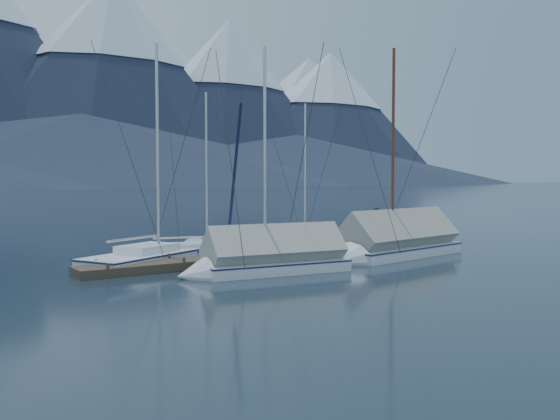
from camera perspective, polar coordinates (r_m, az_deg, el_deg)
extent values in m
plane|color=black|center=(24.94, 2.59, -5.26)|extent=(1000.00, 1000.00, 0.00)
cone|color=#475675|center=(507.36, -11.52, 9.66)|extent=(308.00, 308.00, 125.00)
cone|color=silver|center=(512.92, -11.57, 13.74)|extent=(133.24, 133.24, 52.50)
cone|color=#475675|center=(559.28, 2.82, 8.58)|extent=(286.00, 286.00, 115.00)
cone|color=silver|center=(563.55, 2.82, 12.01)|extent=(123.72, 123.72, 48.30)
cone|color=#192133|center=(331.02, -15.63, 11.88)|extent=(190.00, 190.00, 110.00)
cone|color=silver|center=(337.57, -15.72, 17.32)|extent=(82.19, 82.19, 46.20)
cone|color=#192133|center=(369.76, -4.87, 10.26)|extent=(182.40, 182.40, 100.00)
cone|color=silver|center=(374.61, -4.89, 14.74)|extent=(78.91, 78.91, 42.00)
cone|color=#192133|center=(406.96, 4.85, 8.74)|extent=(197.60, 197.60, 88.00)
cone|color=silver|center=(410.36, 4.86, 12.36)|extent=(85.48, 85.48, 36.96)
cone|color=#192133|center=(275.40, -18.47, 5.48)|extent=(390.00, 390.00, 32.00)
cone|color=#192133|center=(332.89, 1.66, 4.85)|extent=(364.00, 364.00, 28.00)
cube|color=#382D23|center=(26.53, 0.00, -4.38)|extent=(18.00, 1.50, 0.34)
cube|color=black|center=(23.75, -12.13, -5.86)|extent=(3.00, 1.30, 0.30)
cube|color=black|center=(26.56, 0.00, -4.85)|extent=(3.00, 1.30, 0.30)
cube|color=black|center=(30.31, 9.45, -3.91)|extent=(3.00, 1.30, 0.30)
cylinder|color=#382D23|center=(23.69, -17.28, -4.98)|extent=(0.12, 0.12, 0.35)
cylinder|color=#382D23|center=(22.37, -16.24, -5.43)|extent=(0.12, 0.12, 0.35)
cylinder|color=#382D23|center=(24.72, -10.60, -4.56)|extent=(0.12, 0.12, 0.35)
cylinder|color=#382D23|center=(23.45, -9.22, -4.96)|extent=(0.12, 0.12, 0.35)
cylinder|color=#382D23|center=(26.05, -4.52, -4.13)|extent=(0.12, 0.12, 0.35)
cylinder|color=#382D23|center=(24.85, -2.92, -4.47)|extent=(0.12, 0.12, 0.35)
cylinder|color=#382D23|center=(27.64, 0.90, -3.71)|extent=(0.12, 0.12, 0.35)
cylinder|color=#382D23|center=(26.52, 2.64, -4.00)|extent=(0.12, 0.12, 0.35)
cylinder|color=#382D23|center=(29.46, 5.69, -3.30)|extent=(0.12, 0.12, 0.35)
cylinder|color=#382D23|center=(28.41, 7.50, -3.55)|extent=(0.12, 0.12, 0.35)
cylinder|color=#382D23|center=(31.46, 9.89, -2.93)|extent=(0.12, 0.12, 0.35)
cylinder|color=#382D23|center=(30.47, 11.73, -3.14)|extent=(0.12, 0.12, 0.35)
cube|color=white|center=(25.84, -12.23, -4.74)|extent=(6.89, 4.98, 0.73)
cube|color=white|center=(25.88, -12.22, -5.46)|extent=(5.56, 3.65, 0.33)
cube|color=#181D49|center=(25.80, -12.24, -4.06)|extent=(6.96, 5.03, 0.07)
cone|color=white|center=(28.80, -7.26, -3.89)|extent=(2.05, 2.44, 2.12)
cube|color=white|center=(25.52, -12.73, -3.64)|extent=(2.77, 2.43, 0.33)
cylinder|color=#B2B7BF|center=(25.97, -11.71, 5.87)|extent=(0.13, 0.13, 8.82)
cylinder|color=#B2B7BF|center=(24.90, -13.92, -2.67)|extent=(2.69, 1.45, 0.10)
cylinder|color=#26262B|center=(27.25, -9.45, 5.76)|extent=(1.55, 2.98, 8.83)
cube|color=silver|center=(27.41, -7.77, -4.30)|extent=(5.61, 3.06, 0.59)
cube|color=silver|center=(27.44, -7.77, -4.86)|extent=(4.63, 2.09, 0.27)
cube|color=#182148|center=(27.38, -7.77, -3.79)|extent=(5.66, 3.09, 0.05)
cone|color=silver|center=(28.19, -1.65, -4.07)|extent=(1.38, 1.90, 1.71)
cube|color=silver|center=(27.30, -8.33, -3.44)|extent=(2.12, 1.67, 0.27)
cylinder|color=#B2B7BF|center=(27.26, -7.10, 3.76)|extent=(0.11, 0.11, 7.11)
cylinder|color=#B2B7BF|center=(27.15, -9.62, -2.63)|extent=(2.34, 0.68, 0.08)
cylinder|color=#26262B|center=(27.58, -4.39, 3.77)|extent=(0.70, 2.60, 7.11)
cube|color=silver|center=(29.87, 1.94, -3.68)|extent=(5.43, 2.51, 0.57)
cube|color=silver|center=(29.90, 1.94, -4.17)|extent=(4.53, 1.62, 0.26)
cube|color=#172C46|center=(29.84, 1.94, -3.21)|extent=(5.48, 2.54, 0.05)
cone|color=silver|center=(32.04, 5.75, -3.23)|extent=(1.20, 1.80, 1.67)
cube|color=silver|center=(29.64, 1.58, -2.91)|extent=(1.99, 1.48, 0.26)
cylinder|color=#B2B7BF|center=(29.91, 2.42, 3.57)|extent=(0.10, 0.10, 6.96)
cylinder|color=#B2B7BF|center=(29.18, 0.73, -2.23)|extent=(2.33, 0.43, 0.08)
cylinder|color=#26262B|center=(30.85, 4.13, 3.55)|extent=(0.42, 2.60, 6.97)
cube|color=white|center=(28.08, 11.27, -4.10)|extent=(7.24, 3.46, 0.74)
cube|color=white|center=(28.12, 11.26, -4.78)|extent=(6.05, 2.21, 0.34)
cube|color=navy|center=(28.04, 11.27, -3.47)|extent=(7.31, 3.50, 0.07)
cone|color=white|center=(24.99, 5.85, -4.94)|extent=(1.57, 2.52, 2.37)
cylinder|color=#592819|center=(27.53, 10.82, 5.89)|extent=(0.13, 0.13, 8.97)
cylinder|color=#592819|center=(28.88, 12.60, -1.84)|extent=(3.11, 0.56, 0.10)
cylinder|color=#26262B|center=(26.16, 8.53, 6.06)|extent=(0.54, 3.47, 8.98)
cube|color=gray|center=(27.99, 11.28, -2.44)|extent=(6.90, 3.45, 2.51)
cube|color=silver|center=(22.82, -0.53, -5.72)|extent=(5.89, 2.80, 0.67)
cube|color=silver|center=(22.87, -0.53, -6.48)|extent=(4.92, 1.78, 0.30)
cube|color=#191D4D|center=(22.78, -0.53, -5.02)|extent=(5.95, 2.83, 0.06)
cone|color=silver|center=(21.63, -8.46, -6.25)|extent=(1.38, 2.08, 1.94)
cylinder|color=#B2B7BF|center=(22.40, -1.47, 5.34)|extent=(0.12, 0.12, 8.09)
cylinder|color=#B2B7BF|center=(23.15, 1.73, -3.25)|extent=(2.54, 0.45, 0.09)
cylinder|color=#26262B|center=(21.85, -4.87, 5.39)|extent=(0.43, 2.83, 8.10)
cube|color=gray|center=(22.72, -0.53, -3.88)|extent=(5.62, 2.80, 2.06)
imported|color=black|center=(29.99, 9.32, -1.51)|extent=(0.53, 0.72, 1.80)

